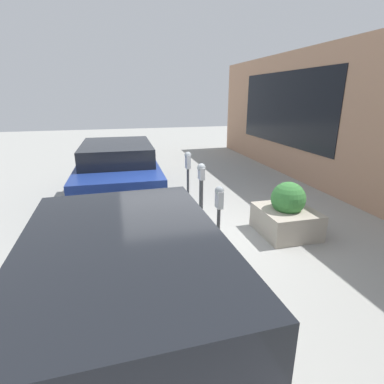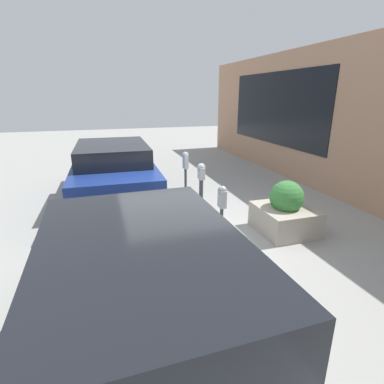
{
  "view_description": "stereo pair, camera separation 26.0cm",
  "coord_description": "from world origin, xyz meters",
  "px_view_note": "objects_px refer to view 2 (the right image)",
  "views": [
    {
      "loc": [
        -5.29,
        1.26,
        2.66
      ],
      "look_at": [
        0.0,
        -0.09,
        0.88
      ],
      "focal_mm": 28.0,
      "sensor_mm": 36.0,
      "label": 1
    },
    {
      "loc": [
        -5.22,
        1.51,
        2.66
      ],
      "look_at": [
        0.0,
        -0.09,
        0.88
      ],
      "focal_mm": 28.0,
      "sensor_mm": 36.0,
      "label": 2
    }
  ],
  "objects_px": {
    "planter_box": "(285,212)",
    "parked_car_middle": "(114,170)",
    "parking_meter_second": "(201,187)",
    "parking_meter_middle": "(186,168)",
    "parking_meter_nearest": "(222,207)",
    "parked_car_front": "(144,305)"
  },
  "relations": [
    {
      "from": "planter_box",
      "to": "parked_car_middle",
      "type": "distance_m",
      "value": 4.36
    },
    {
      "from": "parking_meter_second",
      "to": "parking_meter_middle",
      "type": "distance_m",
      "value": 1.15
    },
    {
      "from": "parking_meter_nearest",
      "to": "parking_meter_second",
      "type": "bearing_deg",
      "value": -0.87
    },
    {
      "from": "parking_meter_middle",
      "to": "parked_car_middle",
      "type": "xyz_separation_m",
      "value": [
        1.43,
        1.53,
        -0.27
      ]
    },
    {
      "from": "parked_car_middle",
      "to": "parking_meter_middle",
      "type": "bearing_deg",
      "value": -132.01
    },
    {
      "from": "parking_meter_second",
      "to": "parked_car_front",
      "type": "bearing_deg",
      "value": 151.84
    },
    {
      "from": "parking_meter_second",
      "to": "parked_car_middle",
      "type": "bearing_deg",
      "value": 30.5
    },
    {
      "from": "planter_box",
      "to": "parking_meter_middle",
      "type": "bearing_deg",
      "value": 46.2
    },
    {
      "from": "parked_car_front",
      "to": "parking_meter_second",
      "type": "bearing_deg",
      "value": -29.47
    },
    {
      "from": "parking_meter_second",
      "to": "planter_box",
      "type": "relative_size",
      "value": 1.28
    },
    {
      "from": "parking_meter_middle",
      "to": "parked_car_front",
      "type": "xyz_separation_m",
      "value": [
        -4.01,
        1.55,
        -0.27
      ]
    },
    {
      "from": "parking_meter_middle",
      "to": "planter_box",
      "type": "xyz_separation_m",
      "value": [
        -1.56,
        -1.63,
        -0.66
      ]
    },
    {
      "from": "parking_meter_second",
      "to": "parking_meter_middle",
      "type": "bearing_deg",
      "value": -0.71
    },
    {
      "from": "planter_box",
      "to": "parked_car_front",
      "type": "xyz_separation_m",
      "value": [
        -2.44,
        3.17,
        0.39
      ]
    },
    {
      "from": "parked_car_middle",
      "to": "parked_car_front",
      "type": "bearing_deg",
      "value": -179.17
    },
    {
      "from": "parking_meter_middle",
      "to": "parked_car_middle",
      "type": "relative_size",
      "value": 0.31
    },
    {
      "from": "parking_meter_nearest",
      "to": "parked_car_middle",
      "type": "bearing_deg",
      "value": 22.32
    },
    {
      "from": "planter_box",
      "to": "parked_car_front",
      "type": "bearing_deg",
      "value": 127.59
    },
    {
      "from": "parking_meter_nearest",
      "to": "parked_car_middle",
      "type": "relative_size",
      "value": 0.28
    },
    {
      "from": "planter_box",
      "to": "parking_meter_nearest",
      "type": "bearing_deg",
      "value": 111.74
    },
    {
      "from": "parking_meter_nearest",
      "to": "parking_meter_middle",
      "type": "relative_size",
      "value": 0.9
    },
    {
      "from": "parking_meter_nearest",
      "to": "parked_car_front",
      "type": "bearing_deg",
      "value": 139.63
    }
  ]
}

